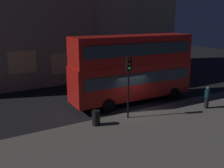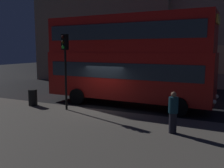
{
  "view_description": "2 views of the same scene",
  "coord_description": "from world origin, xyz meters",
  "px_view_note": "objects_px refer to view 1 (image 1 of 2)",
  "views": [
    {
      "loc": [
        -10.81,
        -15.05,
        6.77
      ],
      "look_at": [
        -1.36,
        0.91,
        1.96
      ],
      "focal_mm": 40.92,
      "sensor_mm": 36.0,
      "label": 1
    },
    {
      "loc": [
        6.62,
        -12.78,
        3.48
      ],
      "look_at": [
        0.77,
        -0.3,
        1.56
      ],
      "focal_mm": 39.92,
      "sensor_mm": 36.0,
      "label": 2
    }
  ],
  "objects_px": {
    "pedestrian": "(207,97)",
    "litter_bin": "(96,118)",
    "traffic_light_near_kerb": "(129,75)",
    "double_decker_bus": "(133,66)"
  },
  "relations": [
    {
      "from": "pedestrian",
      "to": "litter_bin",
      "type": "height_order",
      "value": "pedestrian"
    },
    {
      "from": "litter_bin",
      "to": "traffic_light_near_kerb",
      "type": "bearing_deg",
      "value": -0.47
    },
    {
      "from": "double_decker_bus",
      "to": "pedestrian",
      "type": "bearing_deg",
      "value": -47.36
    },
    {
      "from": "double_decker_bus",
      "to": "traffic_light_near_kerb",
      "type": "distance_m",
      "value": 3.84
    },
    {
      "from": "litter_bin",
      "to": "pedestrian",
      "type": "bearing_deg",
      "value": -9.46
    },
    {
      "from": "double_decker_bus",
      "to": "pedestrian",
      "type": "distance_m",
      "value": 6.17
    },
    {
      "from": "traffic_light_near_kerb",
      "to": "double_decker_bus",
      "type": "bearing_deg",
      "value": 56.87
    },
    {
      "from": "double_decker_bus",
      "to": "traffic_light_near_kerb",
      "type": "xyz_separation_m",
      "value": [
        -2.42,
        -2.98,
        0.06
      ]
    },
    {
      "from": "double_decker_bus",
      "to": "traffic_light_near_kerb",
      "type": "bearing_deg",
      "value": -127.21
    },
    {
      "from": "traffic_light_near_kerb",
      "to": "pedestrian",
      "type": "bearing_deg",
      "value": -6.91
    }
  ]
}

